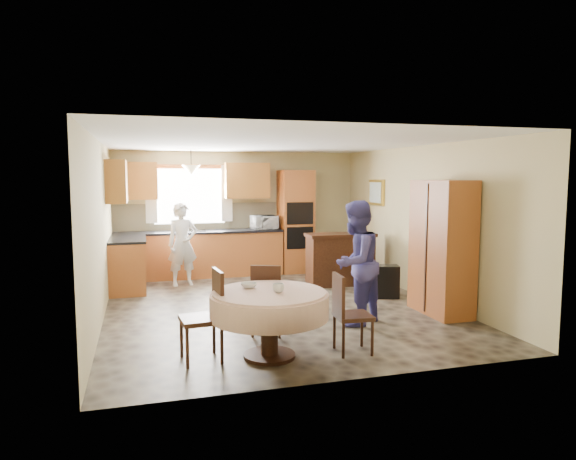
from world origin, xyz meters
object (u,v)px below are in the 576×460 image
at_px(chair_back, 267,296).
at_px(chair_right, 347,309).
at_px(oven_tower, 296,221).
at_px(dining_table, 269,306).
at_px(sideboard, 340,261).
at_px(cupboard, 442,248).
at_px(person_sink, 183,244).
at_px(person_dining, 355,263).
at_px(chair_left, 208,311).

bearing_deg(chair_back, chair_right, 152.15).
xyz_separation_m(oven_tower, chair_right, (-0.90, -4.94, -0.56)).
relative_size(dining_table, chair_right, 1.44).
bearing_deg(sideboard, chair_right, -109.54).
bearing_deg(chair_right, sideboard, -16.47).
bearing_deg(cupboard, dining_table, -159.06).
bearing_deg(dining_table, sideboard, 56.93).
distance_m(dining_table, chair_right, 0.89).
distance_m(chair_back, person_sink, 3.44).
xyz_separation_m(chair_right, person_dining, (0.55, 1.03, 0.34)).
bearing_deg(person_dining, person_sink, -94.78).
distance_m(dining_table, chair_back, 0.79).
bearing_deg(chair_left, chair_back, 123.61).
distance_m(person_sink, person_dining, 3.78).
bearing_deg(oven_tower, person_sink, -162.91).
relative_size(sideboard, chair_left, 1.27).
height_order(oven_tower, sideboard, oven_tower).
bearing_deg(oven_tower, chair_back, -111.58).
distance_m(cupboard, chair_right, 2.34).
bearing_deg(chair_left, cupboard, 100.50).
bearing_deg(dining_table, oven_tower, 69.88).
height_order(sideboard, cupboard, cupboard).
height_order(chair_back, person_dining, person_dining).
bearing_deg(chair_left, chair_right, 77.18).
bearing_deg(cupboard, person_dining, -173.70).
height_order(cupboard, dining_table, cupboard).
distance_m(sideboard, dining_table, 4.00).
bearing_deg(dining_table, chair_right, -6.27).
bearing_deg(cupboard, chair_back, -173.15).
bearing_deg(oven_tower, person_dining, -95.11).
bearing_deg(cupboard, chair_left, -164.40).
relative_size(chair_left, person_sink, 0.65).
distance_m(cupboard, person_dining, 1.43).
relative_size(sideboard, person_sink, 0.83).
xyz_separation_m(dining_table, person_dining, (1.43, 0.93, 0.26)).
xyz_separation_m(chair_left, person_dining, (2.08, 0.82, 0.29)).
height_order(oven_tower, person_sink, oven_tower).
bearing_deg(person_dining, oven_tower, -132.50).
relative_size(person_sink, person_dining, 0.90).
relative_size(chair_back, chair_right, 1.00).
xyz_separation_m(oven_tower, dining_table, (-1.78, -4.85, -0.48)).
relative_size(chair_back, person_sink, 0.60).
height_order(oven_tower, person_dining, oven_tower).
xyz_separation_m(chair_left, person_sink, (0.05, 4.00, 0.21)).
relative_size(chair_back, person_dining, 0.54).
relative_size(dining_table, person_sink, 0.86).
height_order(person_sink, person_dining, person_dining).
bearing_deg(chair_back, oven_tower, -89.18).
bearing_deg(dining_table, chair_left, 170.35).
bearing_deg(person_sink, cupboard, -52.39).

